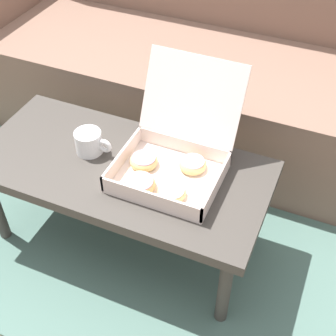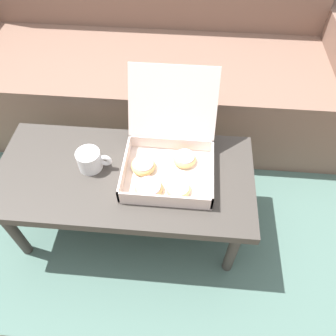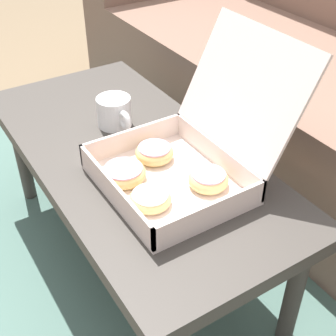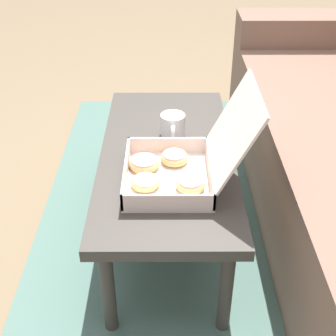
{
  "view_description": "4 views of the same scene",
  "coord_description": "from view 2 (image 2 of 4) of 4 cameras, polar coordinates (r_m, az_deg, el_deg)",
  "views": [
    {
      "loc": [
        0.62,
        -1.07,
        1.52
      ],
      "look_at": [
        0.18,
        -0.04,
        0.46
      ],
      "focal_mm": 50.0,
      "sensor_mm": 36.0,
      "label": 1
    },
    {
      "loc": [
        0.25,
        -0.82,
        1.45
      ],
      "look_at": [
        0.18,
        -0.04,
        0.46
      ],
      "focal_mm": 35.0,
      "sensor_mm": 36.0,
      "label": 2
    },
    {
      "loc": [
        0.92,
        -0.5,
        1.1
      ],
      "look_at": [
        0.18,
        -0.04,
        0.46
      ],
      "focal_mm": 50.0,
      "sensor_mm": 36.0,
      "label": 3
    },
    {
      "loc": [
        1.47,
        -0.04,
        1.33
      ],
      "look_at": [
        0.18,
        -0.04,
        0.46
      ],
      "focal_mm": 50.0,
      "sensor_mm": 36.0,
      "label": 4
    }
  ],
  "objects": [
    {
      "name": "ground_plane",
      "position": [
        1.68,
        -6.03,
        -8.31
      ],
      "size": [
        12.0,
        12.0,
        0.0
      ],
      "primitive_type": "plane",
      "color": "#756047"
    },
    {
      "name": "area_rug",
      "position": [
        1.84,
        -4.64,
        -0.19
      ],
      "size": [
        2.52,
        1.78,
        0.01
      ],
      "primitive_type": "cube",
      "color": "#4C6B60",
      "rests_on": "ground_plane"
    },
    {
      "name": "couch",
      "position": [
        2.01,
        -3.1,
        17.69
      ],
      "size": [
        2.4,
        0.84,
        1.0
      ],
      "color": "#7A5B4C",
      "rests_on": "ground_plane"
    },
    {
      "name": "coffee_table",
      "position": [
        1.36,
        -7.57,
        -2.11
      ],
      "size": [
        1.04,
        0.49,
        0.41
      ],
      "color": "#3D3833",
      "rests_on": "ground_plane"
    },
    {
      "name": "pastry_box",
      "position": [
        1.28,
        -0.27,
        1.55
      ],
      "size": [
        0.35,
        0.42,
        0.33
      ],
      "color": "silver",
      "rests_on": "coffee_table"
    },
    {
      "name": "coffee_mug",
      "position": [
        1.33,
        -13.38,
        1.35
      ],
      "size": [
        0.14,
        0.1,
        0.08
      ],
      "color": "white",
      "rests_on": "coffee_table"
    }
  ]
}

